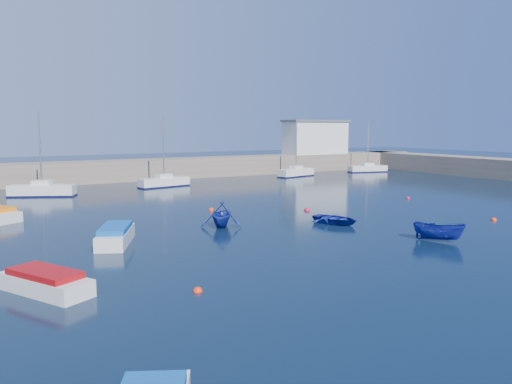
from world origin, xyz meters
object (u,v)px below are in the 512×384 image
motorboat_1 (116,235)px  dinghy_center (335,219)px  sailboat_6 (164,182)px  dinghy_left (222,214)px  harbor_office (315,138)px  dinghy_right (439,232)px  sailboat_5 (42,190)px  motorboat_0 (45,282)px  sailboat_8 (368,168)px  sailboat_7 (296,172)px

motorboat_1 → dinghy_center: motorboat_1 is taller
sailboat_6 → dinghy_left: (-4.57, -24.06, 0.26)m
harbor_office → dinghy_right: (-23.54, -43.53, -4.52)m
sailboat_5 → motorboat_0: 31.55m
motorboat_0 → sailboat_5: bearing=54.6°
harbor_office → sailboat_8: (5.18, -6.40, -4.56)m
harbor_office → sailboat_6: 29.94m
sailboat_6 → motorboat_1: size_ratio=1.66×
dinghy_left → sailboat_6: bearing=112.4°
harbor_office → sailboat_6: bearing=-162.4°
sailboat_5 → dinghy_left: bearing=-133.1°
sailboat_6 → sailboat_8: sailboat_6 is taller
sailboat_6 → sailboat_8: 33.49m
sailboat_6 → sailboat_7: bearing=-93.5°
sailboat_7 → harbor_office: bearing=-65.0°
sailboat_5 → sailboat_7: size_ratio=1.06×
sailboat_7 → sailboat_5: bearing=82.8°
sailboat_5 → dinghy_right: 37.56m
harbor_office → motorboat_1: (-40.39, -34.50, -4.58)m
motorboat_1 → sailboat_6: bearing=89.1°
harbor_office → motorboat_0: 61.68m
motorboat_0 → dinghy_right: (21.62, -1.78, 0.12)m
sailboat_6 → sailboat_7: sailboat_6 is taller
sailboat_7 → sailboat_8: 13.41m
sailboat_6 → harbor_office: bearing=-82.5°
motorboat_1 → harbor_office: bearing=65.2°
sailboat_5 → dinghy_right: sailboat_5 is taller
harbor_office → sailboat_7: 11.49m
dinghy_center → motorboat_0: bearing=175.3°
dinghy_center → sailboat_7: bearing=39.4°
sailboat_7 → motorboat_0: (-36.93, -35.12, -0.14)m
sailboat_6 → dinghy_center: bearing=175.7°
sailboat_5 → dinghy_left: size_ratio=2.60×
sailboat_8 → sailboat_5: bearing=108.7°
harbor_office → dinghy_right: size_ratio=3.34×
sailboat_6 → motorboat_0: sailboat_6 is taller
sailboat_5 → motorboat_1: 24.08m
sailboat_7 → sailboat_8: size_ratio=1.00×
motorboat_0 → dinghy_left: (12.39, 8.72, 0.39)m
sailboat_6 → dinghy_left: size_ratio=2.45×
sailboat_7 → dinghy_left: size_ratio=2.44×
sailboat_5 → dinghy_left: (8.54, -22.59, 0.21)m
sailboat_5 → sailboat_6: (13.11, 1.47, -0.05)m
motorboat_0 → dinghy_center: size_ratio=1.36×
sailboat_5 → sailboat_8: (46.50, 4.04, -0.09)m
harbor_office → motorboat_1: size_ratio=2.11×
dinghy_right → harbor_office: bearing=31.1°
sailboat_7 → dinghy_center: (-17.18, -29.56, -0.25)m
sailboat_7 → dinghy_right: bearing=143.6°
sailboat_8 → motorboat_0: size_ratio=1.71×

